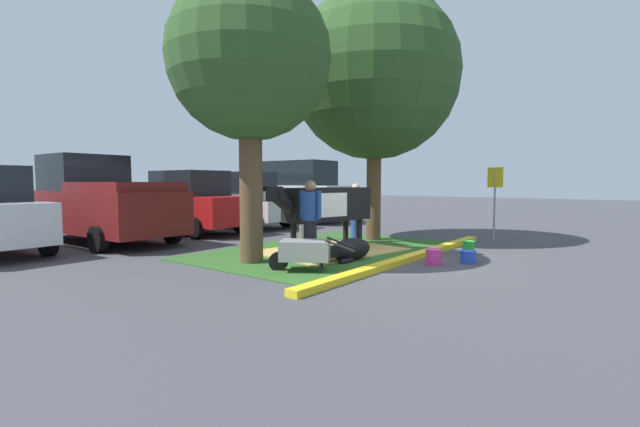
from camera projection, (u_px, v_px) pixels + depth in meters
ground_plane at (400, 261)px, 9.11m from camera, size 80.00×80.00×0.00m
grass_island at (328, 250)px, 10.59m from camera, size 6.52×4.14×0.02m
curb_yellow at (411, 257)px, 9.23m from camera, size 7.72×0.24×0.12m
hay_bedding at (330, 251)px, 10.34m from camera, size 3.55×2.89×0.04m
shade_tree_left at (250, 60)px, 8.63m from camera, size 3.27×3.27×5.76m
shade_tree_right at (375, 75)px, 12.11m from camera, size 4.70×4.70×6.99m
cow_holstein at (324, 205)px, 10.45m from camera, size 3.10×1.12×1.56m
calf_lying at (350, 250)px, 9.12m from camera, size 1.33×0.63×0.48m
person_handler at (356, 211)px, 11.76m from camera, size 0.34×0.51×1.62m
person_visitor_near at (310, 218)px, 9.00m from camera, size 0.34×0.53×1.69m
person_visitor_far at (304, 212)px, 11.96m from camera, size 0.48×0.34×1.54m
wheelbarrow at (304, 251)px, 8.02m from camera, size 1.19×1.50×0.63m
parking_sign at (495, 189)px, 12.29m from camera, size 0.11×0.44×2.07m
bucket_pink at (433, 256)px, 8.71m from camera, size 0.34×0.34×0.32m
bucket_blue at (468, 256)px, 8.89m from camera, size 0.34×0.34×0.26m
bucket_green at (468, 247)px, 9.94m from camera, size 0.28×0.28×0.31m
pickup_truck_maroon at (100, 202)px, 11.98m from camera, size 2.30×5.44×2.42m
sedan_red at (190, 203)px, 14.14m from camera, size 2.09×4.43×2.02m
sedan_silver at (241, 200)px, 16.07m from camera, size 2.09×4.43×2.02m
suv_black at (295, 191)px, 18.20m from camera, size 2.19×4.64×2.52m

